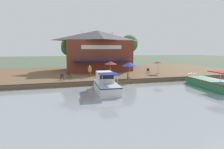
{
  "coord_description": "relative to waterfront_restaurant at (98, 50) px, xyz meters",
  "views": [
    {
      "loc": [
        22.31,
        -5.67,
        4.79
      ],
      "look_at": [
        -1.0,
        0.8,
        1.3
      ],
      "focal_mm": 28.0,
      "sensor_mm": 36.0,
      "label": 1
    }
  ],
  "objects": [
    {
      "name": "ground_plane",
      "position": [
        13.04,
        -1.1,
        -4.65
      ],
      "size": [
        220.0,
        220.0,
        0.0
      ],
      "primitive_type": "plane",
      "color": "#4C5B47"
    },
    {
      "name": "quay_deck",
      "position": [
        2.04,
        -1.1,
        -4.35
      ],
      "size": [
        22.0,
        56.0,
        0.6
      ],
      "primitive_type": "cube",
      "color": "brown",
      "rests_on": "ground"
    },
    {
      "name": "quay_edge_fender",
      "position": [
        12.94,
        -1.1,
        -4.0
      ],
      "size": [
        0.2,
        50.4,
        0.1
      ],
      "primitive_type": "cube",
      "color": "#2D2D33",
      "rests_on": "quay_deck"
    },
    {
      "name": "waterfront_restaurant",
      "position": [
        0.0,
        0.0,
        0.0
      ],
      "size": [
        10.29,
        12.96,
        7.96
      ],
      "color": "brown",
      "rests_on": "quay_deck"
    },
    {
      "name": "patio_umbrella_far_corner",
      "position": [
        11.57,
        2.53,
        -1.99
      ],
      "size": [
        2.24,
        2.24,
        2.36
      ],
      "color": "#B7B7B7",
      "rests_on": "quay_deck"
    },
    {
      "name": "patio_umbrella_near_quay_edge",
      "position": [
        9.92,
        0.06,
        -1.89
      ],
      "size": [
        1.91,
        1.91,
        2.41
      ],
      "color": "#B7B7B7",
      "rests_on": "quay_deck"
    },
    {
      "name": "patio_umbrella_by_entrance",
      "position": [
        8.75,
        8.84,
        -2.05
      ],
      "size": [
        1.82,
        1.82,
        2.23
      ],
      "color": "#B7B7B7",
      "rests_on": "quay_deck"
    },
    {
      "name": "cafe_chair_mid_patio",
      "position": [
        11.61,
        -0.59,
        -3.58
      ],
      "size": [
        0.45,
        0.45,
        0.85
      ],
      "color": "#2D2D33",
      "rests_on": "quay_deck"
    },
    {
      "name": "cafe_chair_facing_river",
      "position": [
        7.38,
        7.67,
        -3.58
      ],
      "size": [
        0.54,
        0.54,
        0.85
      ],
      "color": "#2D2D33",
      "rests_on": "quay_deck"
    },
    {
      "name": "cafe_chair_far_corner_seat",
      "position": [
        8.88,
        -6.12,
        -3.58
      ],
      "size": [
        0.53,
        0.53,
        0.85
      ],
      "color": "#2D2D33",
      "rests_on": "quay_deck"
    },
    {
      "name": "cafe_chair_beside_entrance",
      "position": [
        10.94,
        -7.04,
        -3.58
      ],
      "size": [
        0.51,
        0.51,
        0.85
      ],
      "color": "#2D2D33",
      "rests_on": "quay_deck"
    },
    {
      "name": "person_near_entrance",
      "position": [
        9.25,
        -3.01,
        -2.91
      ],
      "size": [
        0.51,
        0.51,
        1.8
      ],
      "color": "#B23338",
      "rests_on": "quay_deck"
    },
    {
      "name": "motorboat_distant_upstream",
      "position": [
        17.79,
        10.57,
        -3.98
      ],
      "size": [
        7.98,
        3.18,
        2.25
      ],
      "color": "#287047",
      "rests_on": "river_water"
    },
    {
      "name": "motorboat_far_downstream",
      "position": [
        16.2,
        -2.25,
        -3.78
      ],
      "size": [
        6.31,
        2.48,
        2.24
      ],
      "color": "silver",
      "rests_on": "river_water"
    },
    {
      "name": "mooring_post",
      "position": [
        12.69,
        1.82,
        -3.61
      ],
      "size": [
        0.22,
        0.22,
        0.86
      ],
      "color": "#473323",
      "rests_on": "quay_deck"
    },
    {
      "name": "tree_behind_restaurant",
      "position": [
        -3.08,
        -5.15,
        0.69
      ],
      "size": [
        4.62,
        4.4,
        7.06
      ],
      "color": "brown",
      "rests_on": "quay_deck"
    },
    {
      "name": "tree_downstream_bank",
      "position": [
        -4.45,
        8.45,
        1.33
      ],
      "size": [
        4.44,
        4.23,
        7.62
      ],
      "color": "brown",
      "rests_on": "quay_deck"
    }
  ]
}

